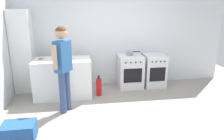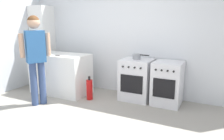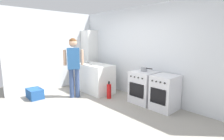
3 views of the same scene
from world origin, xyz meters
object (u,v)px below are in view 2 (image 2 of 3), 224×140
object	(u,v)px
oven_left	(137,79)
larder_cabinet	(43,46)
person	(36,52)
fire_extinguisher	(89,89)
oven_right	(168,83)
knife_carving	(53,55)
knife_paring	(47,52)
pot	(137,56)

from	to	relation	value
oven_left	larder_cabinet	bearing A→B (deg)	177.80
person	fire_extinguisher	bearing A→B (deg)	42.66
oven_left	oven_right	xyz separation A→B (m)	(0.64, -0.00, -0.00)
knife_carving	knife_paring	bearing A→B (deg)	144.86
knife_carving	person	xyz separation A→B (m)	(0.06, -0.54, 0.14)
person	larder_cabinet	world-z (taller)	larder_cabinet
oven_left	pot	world-z (taller)	pot
larder_cabinet	oven_right	bearing A→B (deg)	-1.78
pot	knife_paring	bearing A→B (deg)	-171.90
oven_right	knife_carving	distance (m)	2.45
oven_left	knife_paring	world-z (taller)	knife_paring
knife_paring	larder_cabinet	distance (m)	0.64
oven_right	pot	world-z (taller)	pot
oven_right	larder_cabinet	distance (m)	3.34
pot	larder_cabinet	xyz separation A→B (m)	(-2.63, 0.09, 0.09)
knife_paring	person	bearing A→B (deg)	-58.61
oven_left	oven_right	world-z (taller)	same
fire_extinguisher	oven_left	bearing A→B (deg)	28.78
pot	fire_extinguisher	size ratio (longest dim) A/B	0.70
oven_left	knife_carving	world-z (taller)	knife_carving
oven_left	person	xyz separation A→B (m)	(-1.61, -1.16, 0.62)
fire_extinguisher	oven_right	bearing A→B (deg)	17.54
knife_carving	fire_extinguisher	world-z (taller)	knife_carving
person	knife_paring	bearing A→B (deg)	121.39
larder_cabinet	fire_extinguisher	bearing A→B (deg)	-18.05
oven_left	knife_paring	distance (m)	2.22
larder_cabinet	pot	bearing A→B (deg)	-1.94
person	larder_cabinet	distance (m)	1.64
knife_carving	pot	bearing A→B (deg)	21.05
pot	knife_paring	xyz separation A→B (m)	(-2.13, -0.30, -0.00)
oven_left	pot	bearing A→B (deg)	143.87
oven_left	fire_extinguisher	distance (m)	1.01
oven_right	knife_paring	distance (m)	2.85
oven_left	person	distance (m)	2.08
fire_extinguisher	larder_cabinet	distance (m)	2.03
person	fire_extinguisher	distance (m)	1.31
pot	knife_carving	size ratio (longest dim) A/B	1.07
oven_right	pot	size ratio (longest dim) A/B	2.44
oven_left	larder_cabinet	distance (m)	2.71
knife_carving	larder_cabinet	bearing A→B (deg)	143.37
oven_left	person	bearing A→B (deg)	-144.21
pot	fire_extinguisher	distance (m)	1.20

